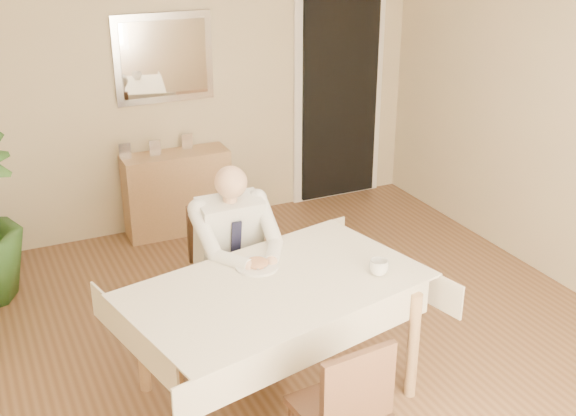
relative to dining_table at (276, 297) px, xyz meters
name	(u,v)px	position (x,y,z in m)	size (l,w,h in m)	color
room	(313,174)	(0.34, 0.21, 0.63)	(5.00, 5.02, 2.60)	brown
doorway	(339,100)	(1.89, 2.67, 0.33)	(0.96, 0.07, 2.10)	white
mirror	(164,58)	(0.17, 2.68, 0.88)	(0.86, 0.04, 0.76)	silver
dining_table	(276,297)	(0.00, 0.00, 0.00)	(1.93, 1.38, 0.75)	#AB7F54
chair_far	(224,260)	(0.00, 0.88, -0.17)	(0.45, 0.46, 0.89)	#3F2818
chair_near	(346,406)	(0.00, -0.83, -0.19)	(0.44, 0.44, 0.86)	#3F2818
seated_man	(238,252)	(0.00, 0.59, 0.02)	(0.48, 0.72, 1.24)	white
plate	(257,266)	(-0.02, 0.24, 0.09)	(0.26, 0.26, 0.02)	white
food	(257,263)	(-0.02, 0.24, 0.11)	(0.14, 0.14, 0.06)	#94613F
knife	(267,267)	(0.02, 0.18, 0.11)	(0.01, 0.01, 0.13)	silver
fork	(254,269)	(-0.06, 0.18, 0.11)	(0.01, 0.01, 0.13)	silver
coffee_mug	(379,267)	(0.59, -0.15, 0.13)	(0.12, 0.12, 0.09)	white
sideboard	(177,193)	(0.17, 2.53, -0.29)	(0.93, 0.32, 0.75)	#AB7F54
photo_frame_left	(125,151)	(-0.26, 2.56, 0.15)	(0.10, 0.02, 0.14)	silver
photo_frame_center	(155,148)	(0.00, 2.54, 0.15)	(0.10, 0.02, 0.14)	silver
photo_frame_right	(187,141)	(0.31, 2.60, 0.15)	(0.10, 0.02, 0.14)	silver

